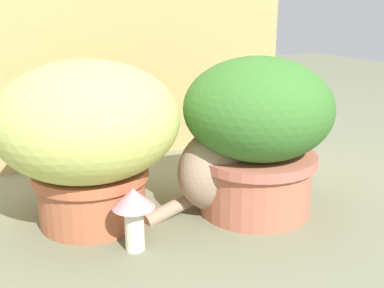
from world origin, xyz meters
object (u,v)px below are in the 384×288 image
Objects in this scene: cat at (229,162)px; mushroom_ornament_pink at (134,208)px; grass_planter at (88,133)px; leafy_planter at (258,130)px.

cat reaches higher than mushroom_ornament_pink.
grass_planter is 1.09× the size of leafy_planter.
cat is (-0.05, 0.05, -0.09)m from leafy_planter.
grass_planter reaches higher than cat.
grass_planter is 0.35m from cat.
leafy_planter is (0.38, -0.12, -0.01)m from grass_planter.
mushroom_ornament_pink is at bearing -170.40° from leafy_planter.
grass_planter is 0.40m from leafy_planter.
cat is at bearing 137.80° from leafy_planter.
leafy_planter reaches higher than mushroom_ornament_pink.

